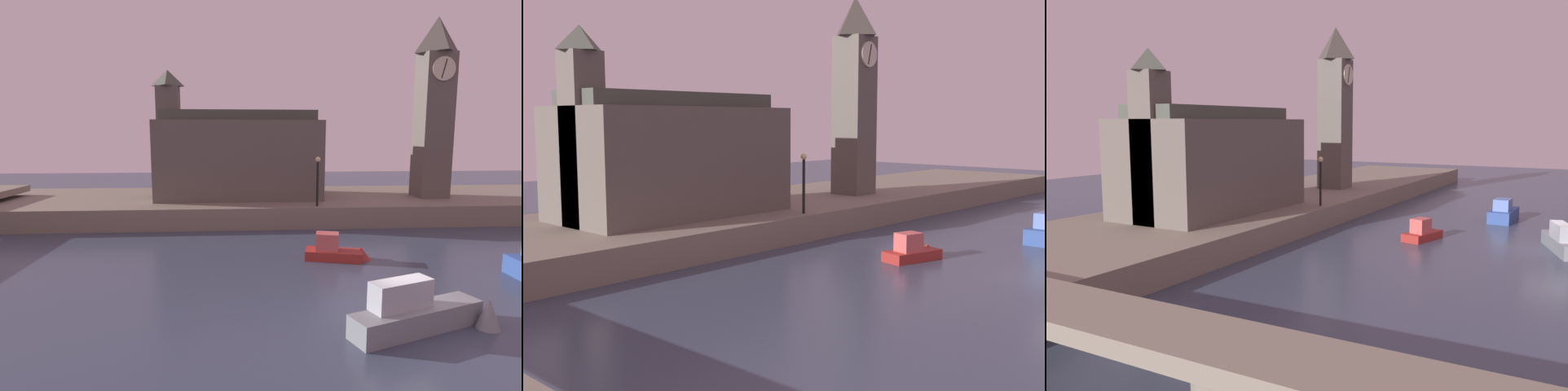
{
  "view_description": "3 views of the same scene",
  "coord_description": "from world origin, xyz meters",
  "views": [
    {
      "loc": [
        -5.75,
        -12.8,
        6.28
      ],
      "look_at": [
        -3.85,
        15.21,
        2.22
      ],
      "focal_mm": 28.0,
      "sensor_mm": 36.0,
      "label": 1
    },
    {
      "loc": [
        -27.72,
        -9.17,
        6.83
      ],
      "look_at": [
        0.67,
        16.86,
        2.31
      ],
      "focal_mm": 44.75,
      "sensor_mm": 36.0,
      "label": 2
    },
    {
      "loc": [
        -33.76,
        -3.14,
        7.35
      ],
      "look_at": [
        -1.14,
        15.16,
        2.34
      ],
      "focal_mm": 38.15,
      "sensor_mm": 36.0,
      "label": 3
    }
  ],
  "objects": [
    {
      "name": "far_embankment",
      "position": [
        0.0,
        20.0,
        0.75
      ],
      "size": [
        70.0,
        12.0,
        1.5
      ],
      "primitive_type": "cube",
      "color": "slate",
      "rests_on": "ground"
    },
    {
      "name": "parliament_hall",
      "position": [
        -5.58,
        19.86,
        4.83
      ],
      "size": [
        12.66,
        6.49,
        9.9
      ],
      "color": "#5B544C",
      "rests_on": "far_embankment"
    },
    {
      "name": "clock_tower",
      "position": [
        9.95,
        18.58,
        8.66
      ],
      "size": [
        2.54,
        2.57,
        13.85
      ],
      "color": "#5B544C",
      "rests_on": "far_embankment"
    },
    {
      "name": "boat_dinghy_red",
      "position": [
        -0.35,
        7.2,
        0.43
      ],
      "size": [
        3.67,
        1.93,
        1.49
      ],
      "color": "maroon",
      "rests_on": "ground"
    },
    {
      "name": "ground_plane",
      "position": [
        0.0,
        0.0,
        0.0
      ],
      "size": [
        120.0,
        120.0,
        0.0
      ],
      "primitive_type": "plane",
      "color": "#384256"
    },
    {
      "name": "streetlamp",
      "position": [
        0.05,
        14.77,
        3.67
      ],
      "size": [
        0.36,
        0.36,
        3.43
      ],
      "color": "black",
      "rests_on": "far_embankment"
    },
    {
      "name": "boat_cruiser_grey",
      "position": [
        0.43,
        -0.66,
        0.6
      ],
      "size": [
        5.45,
        2.59,
        1.9
      ],
      "color": "gray",
      "rests_on": "ground"
    }
  ]
}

